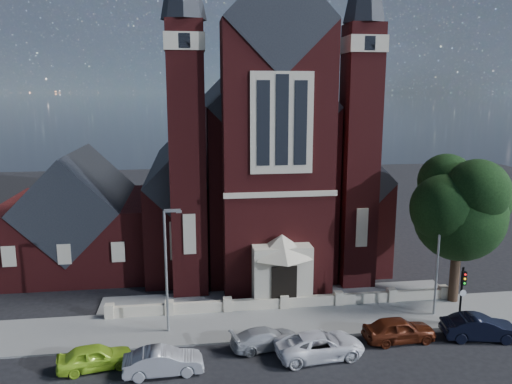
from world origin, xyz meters
TOP-DOWN VIEW (x-y plane):
  - ground at (0.00, 15.00)m, footprint 120.00×120.00m
  - pavement_strip at (0.00, 4.50)m, footprint 60.00×5.00m
  - forecourt_paving at (0.00, 8.50)m, footprint 26.00×3.00m
  - forecourt_wall at (0.00, 6.50)m, footprint 24.00×0.40m
  - church at (-0.00, 22.94)m, footprint 20.01×34.90m
  - parish_hall at (-16.00, 18.00)m, footprint 12.00×12.20m
  - street_tree at (12.60, 5.71)m, footprint 6.40×6.60m
  - street_lamp_left at (-7.91, 4.00)m, footprint 1.16×0.22m
  - street_lamp_right at (10.09, 4.00)m, footprint 1.16×0.22m
  - traffic_signal at (11.00, 2.43)m, footprint 0.28×0.42m
  - car_lime_van at (-11.87, 0.26)m, footprint 4.29×2.41m
  - car_silver_a at (-8.09, -0.78)m, footprint 4.39×1.76m
  - car_silver_b at (-2.14, 1.22)m, footprint 4.48×2.53m
  - car_white_suv at (0.82, -0.20)m, footprint 5.42×2.92m
  - car_dark_red at (6.13, 0.95)m, footprint 4.50×1.97m
  - car_navy at (11.22, 0.50)m, footprint 4.80×2.36m

SIDE VIEW (x-z plane):
  - ground at x=0.00m, z-range 0.00..0.00m
  - pavement_strip at x=0.00m, z-range -0.06..0.06m
  - forecourt_paving at x=0.00m, z-range -0.07..0.07m
  - forecourt_wall at x=0.00m, z-range -0.45..0.45m
  - car_silver_b at x=-2.14m, z-range 0.00..1.23m
  - car_lime_van at x=-11.87m, z-range 0.00..1.38m
  - car_silver_a at x=-8.09m, z-range 0.00..1.42m
  - car_white_suv at x=0.82m, z-range 0.00..1.45m
  - car_dark_red at x=6.13m, z-range 0.00..1.51m
  - car_navy at x=11.22m, z-range 0.00..1.52m
  - traffic_signal at x=11.00m, z-range 0.58..4.58m
  - parish_hall at x=-16.00m, z-range -1.11..9.13m
  - street_lamp_left at x=-7.91m, z-range 0.55..8.64m
  - street_lamp_right at x=10.09m, z-range 0.55..8.64m
  - street_tree at x=12.60m, z-range 1.61..12.31m
  - church at x=0.00m, z-range -6.41..22.79m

